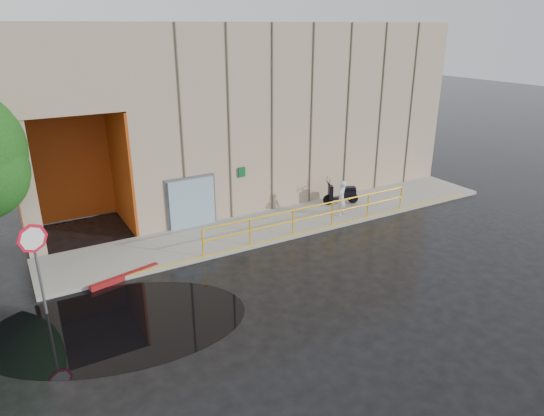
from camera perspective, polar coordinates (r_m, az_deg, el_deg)
The scene contains 9 objects.
ground at distance 15.34m, azimuth -1.74°, elevation -10.23°, with size 120.00×120.00×0.00m, color black.
sidewalk at distance 20.60m, azimuth 2.09°, elevation -1.56°, with size 20.00×3.00×0.15m, color gray.
building at distance 25.52m, azimuth -3.55°, elevation 12.42°, with size 20.00×10.17×8.00m.
guardrail at distance 19.46m, azimuth 4.84°, elevation -1.08°, with size 9.56×0.06×1.03m.
person at distance 21.00m, azimuth 8.15°, elevation 1.15°, with size 0.56×0.37×1.54m, color silver.
scooter at distance 22.34m, azimuth 8.20°, elevation 2.26°, with size 1.70×1.05×1.28m.
stop_sign at distance 14.96m, azimuth -26.14°, elevation -4.51°, with size 0.82×0.32×2.85m.
red_curb at distance 16.90m, azimuth -16.88°, elevation -7.73°, with size 2.40×0.18×0.18m, color maroon.
puddle at distance 14.71m, azimuth -17.61°, elevation -12.82°, with size 7.25×4.46×0.01m, color black.
Camera 1 is at (-6.19, -11.60, 7.91)m, focal length 32.00 mm.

